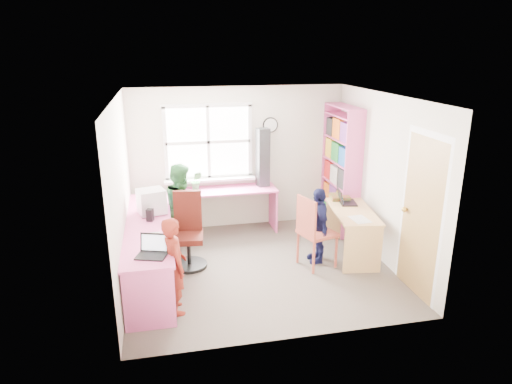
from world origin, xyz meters
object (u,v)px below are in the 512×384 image
(bookshelf, at_px, (341,172))
(person_navy, at_px, (318,225))
(right_desk, at_px, (352,223))
(person_red, at_px, (175,266))
(cd_tower, at_px, (263,158))
(swivel_chair, at_px, (188,235))
(crt_monitor, at_px, (152,202))
(laptop_right, at_px, (345,200))
(person_green, at_px, (182,208))
(wooden_chair, at_px, (313,229))
(potted_plant, at_px, (197,181))
(laptop_left, at_px, (153,250))
(l_desk, at_px, (165,255))

(bookshelf, distance_m, person_navy, 1.46)
(right_desk, xyz_separation_m, person_red, (-2.64, -1.01, 0.08))
(cd_tower, bearing_deg, swivel_chair, -147.52)
(swivel_chair, relative_size, person_red, 0.91)
(swivel_chair, distance_m, crt_monitor, 0.70)
(swivel_chair, height_order, laptop_right, swivel_chair)
(crt_monitor, distance_m, person_navy, 2.39)
(bookshelf, distance_m, person_green, 2.70)
(person_red, bearing_deg, bookshelf, -66.22)
(wooden_chair, xyz_separation_m, potted_plant, (-1.48, 1.58, 0.34))
(person_green, bearing_deg, laptop_right, -77.62)
(wooden_chair, relative_size, laptop_left, 2.63)
(wooden_chair, height_order, person_navy, person_navy)
(swivel_chair, xyz_separation_m, person_navy, (1.84, -0.27, 0.09))
(bookshelf, bearing_deg, crt_monitor, -167.34)
(l_desk, xyz_separation_m, person_red, (0.10, -0.60, 0.13))
(laptop_left, bearing_deg, swivel_chair, 86.59)
(l_desk, height_order, person_green, person_green)
(bookshelf, relative_size, person_navy, 1.89)
(potted_plant, height_order, person_green, person_green)
(l_desk, height_order, potted_plant, potted_plant)
(swivel_chair, height_order, person_navy, person_navy)
(laptop_left, bearing_deg, wooden_chair, 37.42)
(cd_tower, xyz_separation_m, person_red, (-1.59, -2.38, -0.65))
(bookshelf, xyz_separation_m, person_red, (-2.85, -2.07, -0.41))
(cd_tower, bearing_deg, right_desk, -61.40)
(laptop_right, relative_size, potted_plant, 1.15)
(bookshelf, xyz_separation_m, wooden_chair, (-0.91, -1.31, -0.43))
(cd_tower, bearing_deg, l_desk, -142.46)
(l_desk, distance_m, person_green, 1.19)
(potted_plant, bearing_deg, swivel_chair, -101.34)
(potted_plant, bearing_deg, l_desk, -108.13)
(right_desk, relative_size, cd_tower, 1.32)
(person_navy, bearing_deg, laptop_right, 130.57)
(potted_plant, bearing_deg, wooden_chair, -46.88)
(crt_monitor, xyz_separation_m, laptop_right, (2.89, -0.03, -0.17))
(person_red, bearing_deg, laptop_right, -75.19)
(laptop_right, distance_m, person_green, 2.48)
(person_red, relative_size, person_navy, 1.06)
(l_desk, relative_size, crt_monitor, 6.84)
(person_red, height_order, person_green, person_green)
(person_red, bearing_deg, swivel_chair, -23.35)
(wooden_chair, xyz_separation_m, laptop_left, (-2.17, -0.76, 0.24))
(l_desk, xyz_separation_m, person_green, (0.30, 1.13, 0.23))
(crt_monitor, relative_size, laptop_left, 1.08)
(bookshelf, relative_size, laptop_right, 5.65)
(wooden_chair, distance_m, potted_plant, 2.19)
(right_desk, xyz_separation_m, person_navy, (-0.57, -0.09, 0.04))
(crt_monitor, relative_size, laptop_right, 1.16)
(crt_monitor, relative_size, person_red, 0.37)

